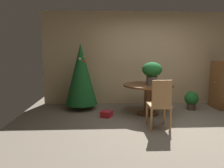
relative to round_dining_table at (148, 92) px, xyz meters
name	(u,v)px	position (x,y,z in m)	size (l,w,h in m)	color
ground_plane	(172,129)	(0.26, -1.02, -0.55)	(6.60, 6.60, 0.00)	#756B5B
back_wall_panel	(149,59)	(0.26, 1.18, 0.75)	(6.00, 0.10, 2.60)	tan
round_dining_table	(148,92)	(0.00, 0.00, 0.00)	(1.17, 1.17, 0.73)	brown
flower_vase	(152,71)	(0.07, -0.05, 0.49)	(0.46, 0.46, 0.53)	#665B51
wooden_chair_near	(160,102)	(0.00, -1.01, -0.02)	(0.40, 0.44, 0.97)	#B27F4C
holiday_tree	(81,74)	(-1.63, 0.56, 0.36)	(0.83, 0.83, 1.69)	brown
gift_box_red	(107,114)	(-0.99, -0.17, -0.48)	(0.30, 0.31, 0.14)	red
wooden_cabinet	(223,85)	(2.10, 0.48, 0.07)	(0.46, 0.60, 1.25)	brown
potted_plant	(191,99)	(1.21, 0.35, -0.28)	(0.35, 0.35, 0.48)	#4C382D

